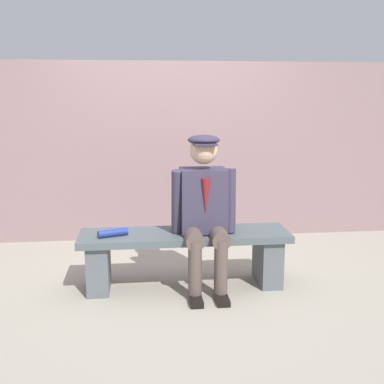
% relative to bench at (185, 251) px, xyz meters
% --- Properties ---
extents(ground_plane, '(30.00, 30.00, 0.00)m').
position_rel_bench_xyz_m(ground_plane, '(0.00, 0.00, -0.32)').
color(ground_plane, gray).
extents(bench, '(1.78, 0.48, 0.48)m').
position_rel_bench_xyz_m(bench, '(0.00, 0.00, 0.00)').
color(bench, '#4B5559').
rests_on(bench, ground).
extents(seated_man, '(0.54, 0.63, 1.31)m').
position_rel_bench_xyz_m(seated_man, '(-0.16, 0.07, 0.41)').
color(seated_man, '#383348').
rests_on(seated_man, ground).
extents(rolled_magazine, '(0.25, 0.14, 0.06)m').
position_rel_bench_xyz_m(rolled_magazine, '(0.60, 0.06, 0.19)').
color(rolled_magazine, navy).
rests_on(rolled_magazine, bench).
extents(stadium_wall, '(12.00, 0.24, 2.00)m').
position_rel_bench_xyz_m(stadium_wall, '(0.00, -1.60, 0.68)').
color(stadium_wall, gray).
rests_on(stadium_wall, ground).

